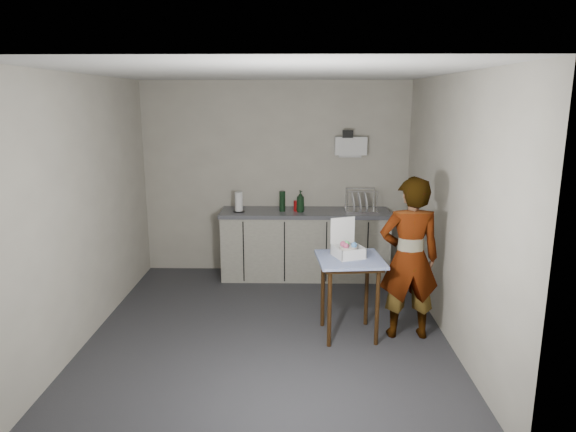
{
  "coord_description": "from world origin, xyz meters",
  "views": [
    {
      "loc": [
        0.28,
        -4.94,
        2.36
      ],
      "look_at": [
        0.19,
        0.45,
        1.13
      ],
      "focal_mm": 32.0,
      "sensor_mm": 36.0,
      "label": 1
    }
  ],
  "objects_px": {
    "side_table": "(350,268)",
    "soap_bottle": "(300,201)",
    "kitchen_counter": "(305,246)",
    "dish_rack": "(360,206)",
    "standing_man": "(409,258)",
    "soda_can": "(296,206)",
    "paper_towel": "(239,202)",
    "dark_bottle": "(282,201)",
    "bakery_box": "(347,248)"
  },
  "relations": [
    {
      "from": "side_table",
      "to": "soap_bottle",
      "type": "relative_size",
      "value": 2.9
    },
    {
      "from": "kitchen_counter",
      "to": "dish_rack",
      "type": "height_order",
      "value": "dish_rack"
    },
    {
      "from": "standing_man",
      "to": "dish_rack",
      "type": "distance_m",
      "value": 1.81
    },
    {
      "from": "soap_bottle",
      "to": "soda_can",
      "type": "relative_size",
      "value": 2.08
    },
    {
      "from": "soap_bottle",
      "to": "paper_towel",
      "type": "bearing_deg",
      "value": -178.95
    },
    {
      "from": "dark_bottle",
      "to": "dish_rack",
      "type": "distance_m",
      "value": 1.03
    },
    {
      "from": "bakery_box",
      "to": "soap_bottle",
      "type": "bearing_deg",
      "value": 84.39
    },
    {
      "from": "paper_towel",
      "to": "bakery_box",
      "type": "relative_size",
      "value": 0.71
    },
    {
      "from": "soda_can",
      "to": "paper_towel",
      "type": "height_order",
      "value": "paper_towel"
    },
    {
      "from": "bakery_box",
      "to": "dark_bottle",
      "type": "bearing_deg",
      "value": 91.28
    },
    {
      "from": "paper_towel",
      "to": "soda_can",
      "type": "bearing_deg",
      "value": 5.34
    },
    {
      "from": "dark_bottle",
      "to": "dish_rack",
      "type": "relative_size",
      "value": 0.64
    },
    {
      "from": "kitchen_counter",
      "to": "paper_towel",
      "type": "xyz_separation_m",
      "value": [
        -0.87,
        -0.08,
        0.61
      ]
    },
    {
      "from": "standing_man",
      "to": "soda_can",
      "type": "distance_m",
      "value": 2.1
    },
    {
      "from": "kitchen_counter",
      "to": "soda_can",
      "type": "bearing_deg",
      "value": -177.08
    },
    {
      "from": "soap_bottle",
      "to": "kitchen_counter",
      "type": "bearing_deg",
      "value": 43.01
    },
    {
      "from": "dish_rack",
      "to": "paper_towel",
      "type": "bearing_deg",
      "value": -177.18
    },
    {
      "from": "soda_can",
      "to": "dish_rack",
      "type": "xyz_separation_m",
      "value": [
        0.84,
        0.01,
        -0.0
      ]
    },
    {
      "from": "standing_man",
      "to": "paper_towel",
      "type": "relative_size",
      "value": 6.2
    },
    {
      "from": "paper_towel",
      "to": "standing_man",
      "type": "bearing_deg",
      "value": -42.23
    },
    {
      "from": "side_table",
      "to": "bakery_box",
      "type": "height_order",
      "value": "bakery_box"
    },
    {
      "from": "soda_can",
      "to": "paper_towel",
      "type": "xyz_separation_m",
      "value": [
        -0.75,
        -0.07,
        0.06
      ]
    },
    {
      "from": "dish_rack",
      "to": "soap_bottle",
      "type": "bearing_deg",
      "value": -175.38
    },
    {
      "from": "paper_towel",
      "to": "dish_rack",
      "type": "height_order",
      "value": "dish_rack"
    },
    {
      "from": "side_table",
      "to": "soap_bottle",
      "type": "xyz_separation_m",
      "value": [
        -0.48,
        1.71,
        0.34
      ]
    },
    {
      "from": "soda_can",
      "to": "dish_rack",
      "type": "distance_m",
      "value": 0.84
    },
    {
      "from": "kitchen_counter",
      "to": "soap_bottle",
      "type": "distance_m",
      "value": 0.63
    },
    {
      "from": "side_table",
      "to": "standing_man",
      "type": "xyz_separation_m",
      "value": [
        0.58,
        -0.0,
        0.1
      ]
    },
    {
      "from": "kitchen_counter",
      "to": "paper_towel",
      "type": "height_order",
      "value": "paper_towel"
    },
    {
      "from": "soap_bottle",
      "to": "soda_can",
      "type": "distance_m",
      "value": 0.11
    },
    {
      "from": "standing_man",
      "to": "dark_bottle",
      "type": "height_order",
      "value": "standing_man"
    },
    {
      "from": "kitchen_counter",
      "to": "side_table",
      "type": "height_order",
      "value": "kitchen_counter"
    },
    {
      "from": "dish_rack",
      "to": "soda_can",
      "type": "bearing_deg",
      "value": -179.44
    },
    {
      "from": "kitchen_counter",
      "to": "soda_can",
      "type": "distance_m",
      "value": 0.56
    },
    {
      "from": "side_table",
      "to": "dark_bottle",
      "type": "relative_size",
      "value": 3.05
    },
    {
      "from": "standing_man",
      "to": "soap_bottle",
      "type": "height_order",
      "value": "standing_man"
    },
    {
      "from": "soda_can",
      "to": "paper_towel",
      "type": "relative_size",
      "value": 0.52
    },
    {
      "from": "standing_man",
      "to": "soap_bottle",
      "type": "xyz_separation_m",
      "value": [
        -1.07,
        1.71,
        0.23
      ]
    },
    {
      "from": "side_table",
      "to": "soda_can",
      "type": "bearing_deg",
      "value": 101.77
    },
    {
      "from": "kitchen_counter",
      "to": "bakery_box",
      "type": "distance_m",
      "value": 1.83
    },
    {
      "from": "kitchen_counter",
      "to": "soda_can",
      "type": "height_order",
      "value": "soda_can"
    },
    {
      "from": "kitchen_counter",
      "to": "standing_man",
      "type": "xyz_separation_m",
      "value": [
        1.0,
        -1.78,
        0.39
      ]
    },
    {
      "from": "side_table",
      "to": "paper_towel",
      "type": "relative_size",
      "value": 3.11
    },
    {
      "from": "paper_towel",
      "to": "dish_rack",
      "type": "relative_size",
      "value": 0.63
    },
    {
      "from": "soap_bottle",
      "to": "soda_can",
      "type": "height_order",
      "value": "soap_bottle"
    },
    {
      "from": "side_table",
      "to": "paper_towel",
      "type": "height_order",
      "value": "paper_towel"
    },
    {
      "from": "paper_towel",
      "to": "dish_rack",
      "type": "bearing_deg",
      "value": 2.82
    },
    {
      "from": "standing_man",
      "to": "bakery_box",
      "type": "distance_m",
      "value": 0.62
    },
    {
      "from": "side_table",
      "to": "paper_towel",
      "type": "distance_m",
      "value": 2.15
    },
    {
      "from": "dark_bottle",
      "to": "paper_towel",
      "type": "relative_size",
      "value": 1.02
    }
  ]
}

